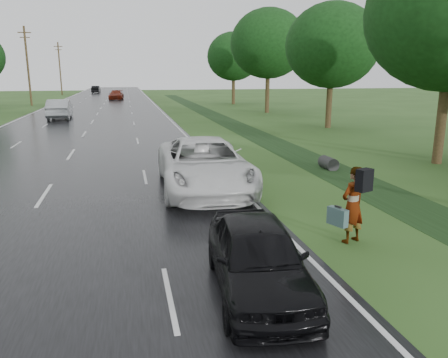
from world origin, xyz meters
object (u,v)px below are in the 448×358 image
dark_sedan (258,257)px  silver_sedan (60,109)px  white_pickup (204,165)px  pedestrian (353,204)px

dark_sedan → silver_sedan: (-8.21, 35.56, 0.19)m
white_pickup → dark_sedan: (-0.34, -7.63, -0.21)m
pedestrian → white_pickup: 6.26m
white_pickup → pedestrian: bearing=-62.7°
dark_sedan → white_pickup: bearing=92.9°
pedestrian → dark_sedan: 3.62m
pedestrian → silver_sedan: pedestrian is taller
dark_sedan → silver_sedan: silver_sedan is taller
pedestrian → dark_sedan: pedestrian is taller
silver_sedan → dark_sedan: bearing=101.3°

